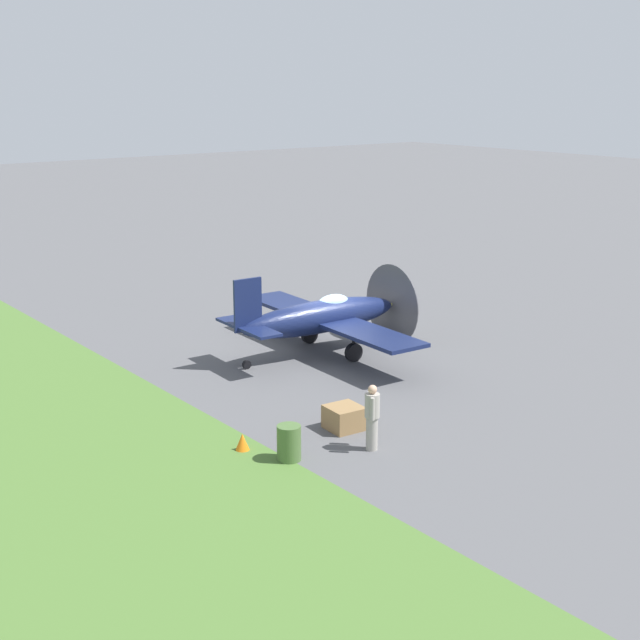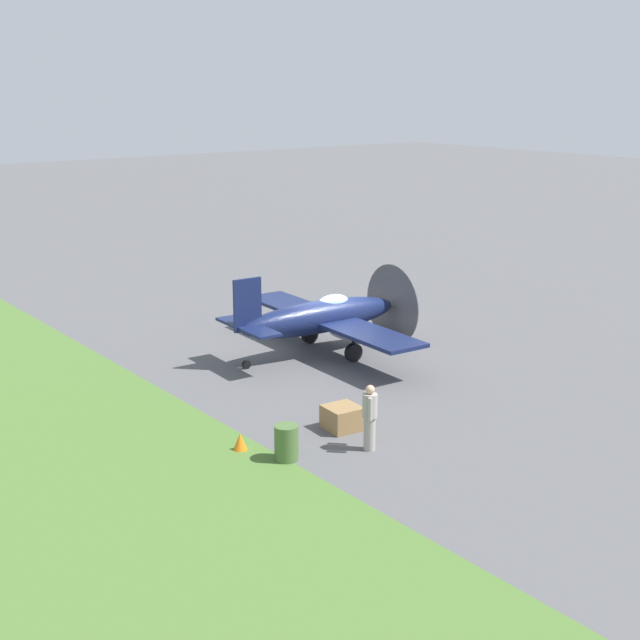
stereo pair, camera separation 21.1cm
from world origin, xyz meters
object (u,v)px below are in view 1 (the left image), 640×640
at_px(airplane_lead, 323,316).
at_px(supply_crate, 344,418).
at_px(runway_marker_cone, 242,442).
at_px(ground_crew_chief, 372,416).
at_px(fuel_drum, 289,443).

bearing_deg(airplane_lead, supply_crate, -30.36).
bearing_deg(runway_marker_cone, airplane_lead, 128.29).
xyz_separation_m(airplane_lead, supply_crate, (5.83, -3.84, -0.99)).
distance_m(ground_crew_chief, supply_crate, 1.66).
bearing_deg(runway_marker_cone, ground_crew_chief, 52.75).
bearing_deg(ground_crew_chief, airplane_lead, 10.15).
bearing_deg(airplane_lead, fuel_drum, -40.32).
height_order(airplane_lead, fuel_drum, airplane_lead).
bearing_deg(airplane_lead, ground_crew_chief, -26.58).
relative_size(ground_crew_chief, supply_crate, 1.92).
bearing_deg(fuel_drum, runway_marker_cone, -154.74).
xyz_separation_m(supply_crate, runway_marker_cone, (-0.47, -2.95, -0.10)).
bearing_deg(ground_crew_chief, runway_marker_cone, 92.50).
relative_size(airplane_lead, runway_marker_cone, 20.00).
height_order(ground_crew_chief, supply_crate, ground_crew_chief).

